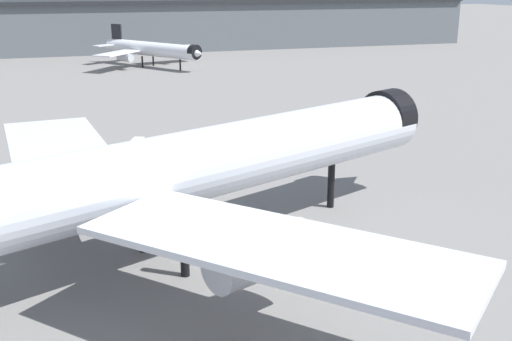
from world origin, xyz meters
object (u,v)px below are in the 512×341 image
object	(u,v)px
traffic_cone_near_nose	(110,152)
airliner_near_gate	(184,169)
airliner_far_taxiway	(151,49)
baggage_cart_trailing	(138,144)
traffic_cone_wingtip	(315,147)

from	to	relation	value
traffic_cone_near_nose	airliner_near_gate	bearing A→B (deg)	-91.53
airliner_far_taxiway	traffic_cone_near_nose	bearing A→B (deg)	-45.69
baggage_cart_trailing	traffic_cone_near_nose	bearing A→B (deg)	123.52
airliner_near_gate	airliner_far_taxiway	size ratio (longest dim) A/B	1.74
baggage_cart_trailing	traffic_cone_wingtip	bearing A→B (deg)	-84.36
traffic_cone_wingtip	traffic_cone_near_nose	bearing A→B (deg)	160.28
airliner_near_gate	traffic_cone_wingtip	distance (m)	40.00
airliner_near_gate	baggage_cart_trailing	bearing A→B (deg)	65.53
baggage_cart_trailing	traffic_cone_wingtip	world-z (taller)	baggage_cart_trailing
airliner_far_taxiway	baggage_cart_trailing	world-z (taller)	airliner_far_taxiway
traffic_cone_near_nose	traffic_cone_wingtip	xyz separation A→B (m)	(27.55, -9.88, -0.00)
traffic_cone_near_nose	traffic_cone_wingtip	bearing A→B (deg)	-19.72
airliner_near_gate	airliner_far_taxiway	distance (m)	128.33
baggage_cart_trailing	traffic_cone_near_nose	size ratio (longest dim) A/B	3.73
baggage_cart_trailing	traffic_cone_near_nose	xyz separation A→B (m)	(-4.11, -0.32, -0.59)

